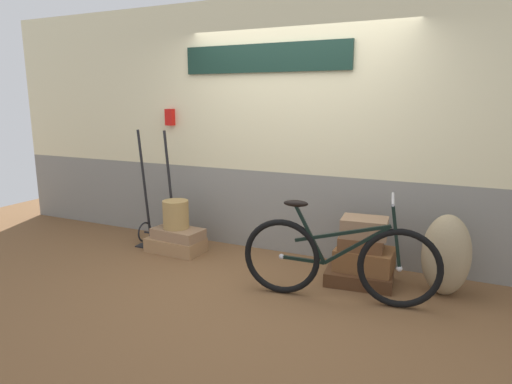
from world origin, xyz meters
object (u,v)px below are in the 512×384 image
Objects in this scene: burlap_sack at (446,255)px; bicycle at (338,260)px; suitcase_1 at (178,234)px; suitcase_2 at (359,276)px; luggage_trolley at (157,217)px; suitcase_5 at (365,227)px; suitcase_4 at (361,242)px; suitcase_0 at (176,245)px; suitcase_3 at (364,259)px; wicker_basket at (176,214)px.

bicycle reaches higher than burlap_sack.
burlap_sack is at bearing 6.30° from suitcase_1.
suitcase_1 is 2.11m from suitcase_2.
suitcase_2 is at bearing 4.72° from suitcase_1.
suitcase_5 is at bearing -1.80° from luggage_trolley.
suitcase_4 is 0.49m from bicycle.
suitcase_4 reaches higher than suitcase_0.
suitcase_0 is 2.18m from suitcase_3.
suitcase_2 is 1.17× the size of suitcase_3.
suitcase_0 is at bearing -178.51° from suitcase_3.
suitcase_0 is 2.02× the size of wicker_basket.
suitcase_5 is at bearing 76.21° from bicycle.
suitcase_1 is 1.40× the size of suitcase_4.
suitcase_5 reaches higher than suitcase_4.
suitcase_2 is 1.47× the size of suitcase_5.
suitcase_1 is at bearing -29.29° from wicker_basket.
bicycle is (-0.10, -0.45, 0.30)m from suitcase_2.
suitcase_2 is at bearing -121.76° from suitcase_5.
suitcase_3 is 0.17m from suitcase_4.
bicycle is (-0.85, -0.53, -0.00)m from burlap_sack.
bicycle is (-0.13, -0.49, 0.14)m from suitcase_3.
suitcase_2 is 1.93× the size of wicker_basket.
bicycle reaches higher than suitcase_1.
suitcase_3 reaches higher than suitcase_1.
suitcase_0 is 1.58× the size of suitcase_4.
burlap_sack is at bearing -0.18° from suitcase_2.
suitcase_4 reaches higher than suitcase_1.
bicycle is at bearing -11.36° from suitcase_0.
suitcase_1 is 2.86m from burlap_sack.
suitcase_2 is at bearing 1.14° from suitcase_0.
suitcase_4 is 0.75m from burlap_sack.
luggage_trolley is (-2.52, 0.07, 0.11)m from suitcase_3.
suitcase_3 is at bearing 14.26° from suitcase_4.
suitcase_5 is at bearing -161.74° from suitcase_3.
suitcase_4 is (-0.00, 0.03, 0.34)m from suitcase_2.
suitcase_2 is at bearing -0.68° from wicker_basket.
luggage_trolley reaches higher than suitcase_2.
suitcase_4 is at bearing -159.50° from suitcase_3.
bicycle is (-0.12, -0.49, -0.18)m from suitcase_5.
suitcase_0 reaches higher than suitcase_2.
wicker_basket is at bearing 89.19° from suitcase_0.
suitcase_3 is 2.19m from wicker_basket.
burlap_sack is at bearing 3.16° from suitcase_3.
wicker_basket reaches higher than suitcase_0.
wicker_basket is at bearing 166.82° from bicycle.
wicker_basket is 0.23× the size of luggage_trolley.
suitcase_4 is 2.48m from luggage_trolley.
burlap_sack is 1.00m from bicycle.
suitcase_0 is 2.21m from suitcase_5.
suitcase_3 is at bearing -1.68° from luggage_trolley.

